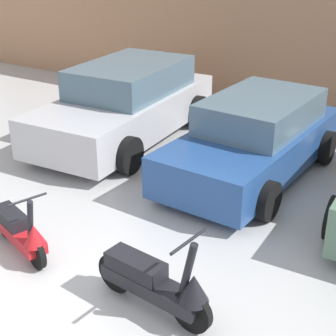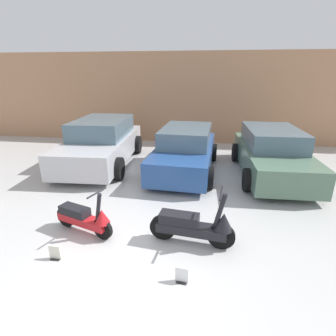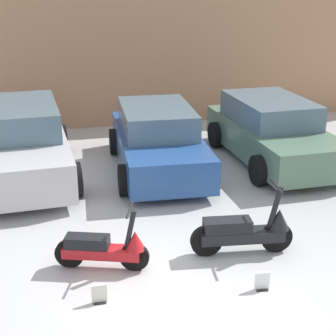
% 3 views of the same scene
% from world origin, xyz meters
% --- Properties ---
extents(ground_plane, '(28.00, 28.00, 0.00)m').
position_xyz_m(ground_plane, '(0.00, 0.00, 0.00)').
color(ground_plane, '#B2B2B2').
extents(wall_back, '(19.60, 0.12, 3.81)m').
position_xyz_m(wall_back, '(0.00, 8.18, 1.90)').
color(wall_back, tan).
rests_on(wall_back, ground_plane).
extents(scooter_front_left, '(1.32, 0.68, 0.96)m').
position_xyz_m(scooter_front_left, '(-0.99, 0.66, 0.34)').
color(scooter_front_left, black).
rests_on(scooter_front_left, ground_plane).
extents(scooter_front_right, '(1.56, 0.56, 1.09)m').
position_xyz_m(scooter_front_right, '(1.12, 0.61, 0.39)').
color(scooter_front_right, black).
rests_on(scooter_front_right, ground_plane).
extents(car_rear_left, '(2.29, 4.49, 1.50)m').
position_xyz_m(car_rear_left, '(-2.25, 4.80, 0.72)').
color(car_rear_left, '#B7B7BC').
rests_on(car_rear_left, ground_plane).
extents(car_rear_center, '(2.12, 4.08, 1.35)m').
position_xyz_m(car_rear_center, '(0.63, 4.50, 0.65)').
color(car_rear_center, navy).
rests_on(car_rear_center, ground_plane).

